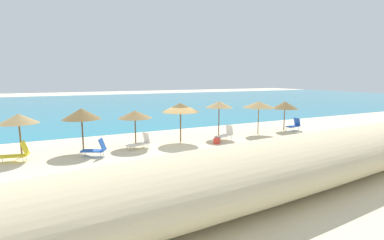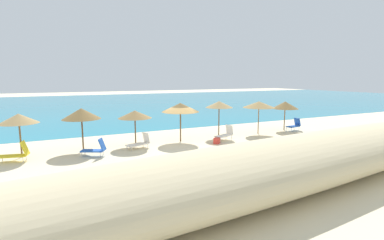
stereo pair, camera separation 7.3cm
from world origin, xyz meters
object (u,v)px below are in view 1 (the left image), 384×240
Objects in this scene: lounge_chair_0 at (294,125)px; beach_umbrella_1 at (81,114)px; beach_umbrella_5 at (259,105)px; lounge_chair_1 at (225,134)px; beach_umbrella_4 at (219,104)px; lounge_chair_2 at (16,154)px; lounge_chair_3 at (140,143)px; beach_umbrella_3 at (180,107)px; beach_umbrella_6 at (285,105)px; lounge_chair_4 at (96,149)px; beach_umbrella_0 at (19,119)px; beach_umbrella_2 at (135,114)px; cooler_box at (217,141)px.

beach_umbrella_1 is at bearing 80.79° from lounge_chair_0.
beach_umbrella_5 is 4.38m from lounge_chair_1.
beach_umbrella_4 reaches higher than beach_umbrella_5.
lounge_chair_3 is at bearing -76.86° from lounge_chair_2.
beach_umbrella_1 is 1.70× the size of lounge_chair_1.
beach_umbrella_3 reaches higher than beach_umbrella_1.
lounge_chair_2 is (-13.23, 0.41, -0.01)m from lounge_chair_1.
beach_umbrella_3 is 1.10× the size of beach_umbrella_6.
lounge_chair_4 is (-2.87, -0.75, 0.07)m from lounge_chair_3.
lounge_chair_0 is at bearing -76.12° from lounge_chair_2.
lounge_chair_3 is at bearing -7.91° from beach_umbrella_0.
beach_umbrella_4 is 2.54m from lounge_chair_1.
lounge_chair_4 is at bearing 86.32° from lounge_chair_0.
beach_umbrella_3 is at bearing -0.91° from beach_umbrella_1.
beach_umbrella_1 reaches higher than lounge_chair_1.
beach_umbrella_1 reaches higher than beach_umbrella_2.
beach_umbrella_4 is 6.17× the size of cooler_box.
lounge_chair_2 is (-20.83, -0.35, -0.02)m from lounge_chair_0.
beach_umbrella_2 is (6.73, -0.02, -0.13)m from beach_umbrella_0.
beach_umbrella_5 is at bearing 79.48° from lounge_chair_0.
lounge_chair_2 reaches higher than lounge_chair_4.
beach_umbrella_3 is at bearing 177.96° from beach_umbrella_5.
beach_umbrella_5 is at bearing -75.20° from lounge_chair_2.
beach_umbrella_1 is 3.37m from beach_umbrella_2.
beach_umbrella_5 is at bearing -104.56° from lounge_chair_3.
beach_umbrella_6 is at bearing -0.08° from beach_umbrella_1.
lounge_chair_0 is at bearing -2.45° from beach_umbrella_2.
lounge_chair_4 is (-16.77, -1.08, -0.03)m from lounge_chair_0.
beach_umbrella_3 reaches higher than lounge_chair_4.
lounge_chair_3 is at bearing -166.48° from beach_umbrella_3.
lounge_chair_1 is 9.17m from lounge_chair_4.
lounge_chair_3 is (3.42, -0.88, -1.99)m from beach_umbrella_1.
lounge_chair_1 is 1.30m from cooler_box.
cooler_box is (8.07, -0.32, -0.25)m from lounge_chair_4.
beach_umbrella_0 is 4.64m from lounge_chair_4.
beach_umbrella_1 reaches higher than lounge_chair_0.
beach_umbrella_3 is (6.65, -0.11, 0.10)m from beach_umbrella_1.
beach_umbrella_3 reaches higher than lounge_chair_2.
beach_umbrella_6 reaches higher than lounge_chair_4.
beach_umbrella_3 reaches higher than beach_umbrella_6.
lounge_chair_1 is (6.36, -1.36, -1.66)m from beach_umbrella_2.
lounge_chair_2 is 12.18m from cooler_box.
lounge_chair_4 is at bearing -169.39° from beach_umbrella_4.
beach_umbrella_4 is 2.01× the size of lounge_chair_0.
lounge_chair_1 is at bearing -111.58° from lounge_chair_3.
beach_umbrella_2 reaches higher than cooler_box.
beach_umbrella_6 is 20.27m from lounge_chair_2.
beach_umbrella_6 is (6.63, -0.16, -0.32)m from beach_umbrella_4.
beach_umbrella_2 is 1.47× the size of lounge_chair_3.
lounge_chair_0 is 0.86× the size of lounge_chair_1.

